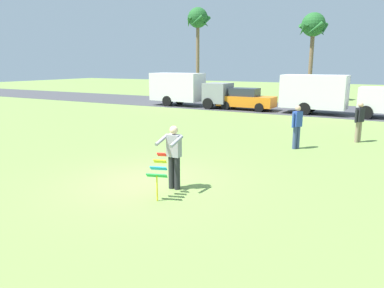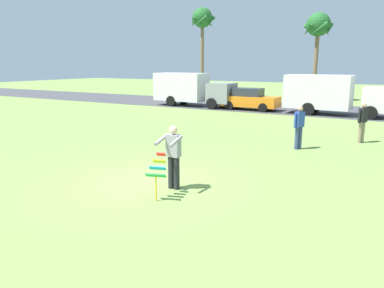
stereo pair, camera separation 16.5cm
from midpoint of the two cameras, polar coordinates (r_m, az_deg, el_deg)
name	(u,v)px [view 2 (the right image)]	position (r m, az deg, el deg)	size (l,w,h in m)	color
ground_plane	(147,182)	(10.48, -6.70, -5.98)	(120.00, 120.00, 0.00)	olive
road_strip	(304,109)	(28.59, 17.42, 5.28)	(120.00, 8.00, 0.01)	#424247
person_kite_flyer	(173,155)	(9.60, -2.51, -1.73)	(0.54, 0.66, 1.73)	#26262B
kite_held	(157,170)	(8.98, -4.96, -4.06)	(0.55, 0.71, 1.13)	red
parked_truck_grey_van	(190,89)	(29.27, -0.20, 8.77)	(6.76, 2.27, 2.62)	gray
parked_car_orange	(250,99)	(27.16, 9.27, 6.97)	(4.22, 1.88, 1.60)	orange
parked_truck_white_box	(331,94)	(25.71, 21.29, 7.41)	(6.76, 2.28, 2.62)	silver
palm_tree_left_near	(202,22)	(40.26, 1.78, 18.76)	(2.58, 2.71, 9.19)	brown
palm_tree_right_near	(318,28)	(35.70, 19.46, 16.91)	(2.58, 2.71, 7.85)	brown
person_walker_near	(362,121)	(17.06, 25.60, 3.26)	(0.37, 0.50, 1.73)	gray
person_walker_far	(299,126)	(14.85, 16.88, 2.75)	(0.37, 0.51, 1.73)	#384772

